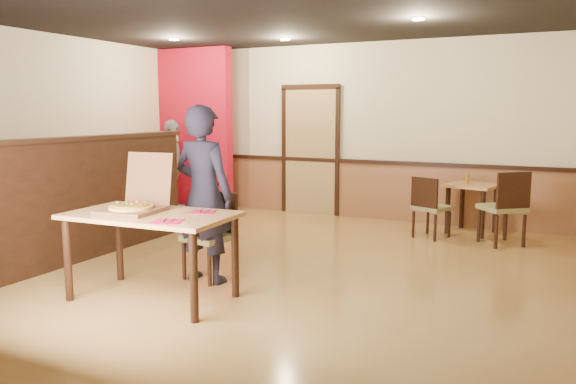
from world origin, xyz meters
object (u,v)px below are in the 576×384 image
Objects in this scene: main_table at (151,225)px; pizza_box at (134,204)px; passerby at (172,166)px; side_chair_right at (506,205)px; side_chair_left at (429,205)px; diner at (204,194)px; diner_chair at (213,232)px; side_table at (472,196)px; condiment at (467,180)px.

pizza_box is (-0.18, -0.00, 0.18)m from main_table.
passerby is at bearing 118.02° from pizza_box.
pizza_box reaches higher than side_chair_right.
side_chair_left is 3.41m from diner.
passerby reaches higher than side_chair_left.
side_chair_left is at bearing -117.43° from diner.
diner_chair is 1.41× the size of pizza_box.
side_chair_left is 0.87× the size of side_chair_right.
side_table is (-0.50, 0.61, 0.00)m from side_chair_right.
side_table is (2.12, 3.41, 0.05)m from diner_chair.
passerby is at bearing -46.30° from diner.
side_chair_right is 7.34× the size of condiment.
diner_chair reaches higher than side_chair_left.
side_table is at bearing 51.36° from condiment.
side_chair_right is (2.61, 2.81, 0.05)m from diner_chair.
diner is (-0.01, -0.14, 0.41)m from diner_chair.
side_chair_left is 0.97m from side_chair_right.
diner is (-2.62, -2.95, 0.36)m from side_chair_right.
passerby is at bearing 122.53° from main_table.
diner_chair is 4.02m from side_table.
diner_chair is at bearing 8.33° from side_chair_right.
passerby reaches higher than side_table.
passerby is (-2.76, 3.08, -0.11)m from diner.
passerby reaches higher than main_table.
side_table is at bearing -106.14° from side_chair_left.
passerby is 2.50× the size of pizza_box.
side_table is (0.47, 0.61, 0.07)m from side_chair_left.
side_table is 0.51× the size of passerby.
side_chair_left reaches higher than side_table.
side_table is at bearing -104.28° from passerby.
main_table is at bearing -117.72° from condiment.
side_chair_left is 0.73m from condiment.
condiment is at bearing 55.23° from pizza_box.
side_chair_right reaches higher than side_chair_left.
pizza_box is (-2.93, -3.63, 0.34)m from side_chair_right.
pizza_box is (-2.43, -4.24, 0.34)m from side_table.
passerby is at bearing -174.41° from side_table.
side_chair_right is at bearing -129.77° from diner.
side_chair_right reaches higher than main_table.
pizza_box is 4.78m from condiment.
diner reaches higher than diner_chair.
main_table is 0.86× the size of diner.
condiment is (-0.56, 0.52, 0.24)m from side_chair_right.
diner is (0.12, 0.68, 0.20)m from main_table.
diner reaches higher than passerby.
side_table is 4.90m from pizza_box.
side_chair_right is 0.80m from condiment.
side_chair_right is 0.78m from side_table.
diner is (-2.13, -3.56, 0.36)m from side_table.
passerby is (-4.41, 0.13, 0.33)m from side_chair_left.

